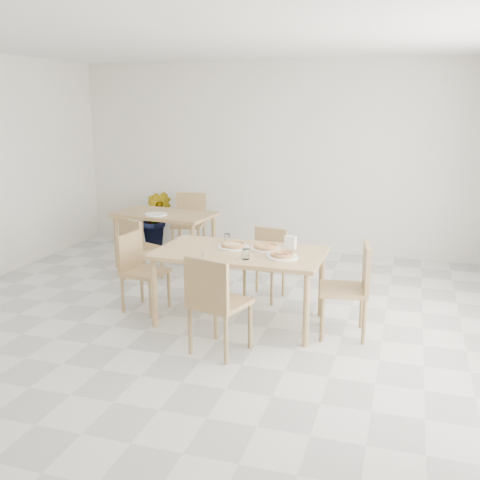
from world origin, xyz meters
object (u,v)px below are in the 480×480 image
(chair_west, at_px, (139,266))
(tumbler_a, at_px, (246,254))
(plate_margherita, at_px, (266,249))
(chair_east, at_px, (353,283))
(napkin_holder, at_px, (290,243))
(plate_pepperoni, at_px, (282,257))
(pizza_margherita, at_px, (266,247))
(second_table, at_px, (165,220))
(tumbler_b, at_px, (227,238))
(chair_south, at_px, (214,299))
(potted_plant, at_px, (156,218))
(chair_back_n, at_px, (190,219))
(plate_empty, at_px, (156,214))
(pizza_pepperoni, at_px, (282,254))
(pizza_mushroom, at_px, (233,245))
(plate_mushroom, at_px, (233,247))
(chair_back_s, at_px, (137,245))
(main_table, at_px, (240,258))
(chair_north, at_px, (267,258))

(chair_west, xyz_separation_m, tumbler_a, (1.29, -0.29, 0.31))
(plate_margherita, bearing_deg, chair_west, -175.38)
(chair_east, height_order, napkin_holder, chair_east)
(plate_pepperoni, relative_size, napkin_holder, 2.14)
(plate_pepperoni, distance_m, napkin_holder, 0.31)
(pizza_margherita, height_order, second_table, pizza_margherita)
(plate_margherita, distance_m, napkin_holder, 0.25)
(tumbler_b, distance_m, second_table, 1.85)
(chair_south, distance_m, chair_west, 1.44)
(chair_west, relative_size, pizza_margherita, 3.15)
(chair_south, distance_m, second_table, 2.89)
(chair_west, xyz_separation_m, potted_plant, (-1.03, 2.61, -0.05))
(second_table, bearing_deg, chair_back_n, 91.82)
(chair_east, bearing_deg, plate_empty, -126.81)
(chair_south, relative_size, pizza_pepperoni, 3.03)
(plate_pepperoni, bearing_deg, tumbler_b, 148.82)
(plate_empty, bearing_deg, pizza_mushroom, -41.55)
(plate_margherita, relative_size, second_table, 0.23)
(napkin_holder, bearing_deg, plate_mushroom, -159.18)
(pizza_margherita, relative_size, chair_back_n, 0.30)
(chair_east, bearing_deg, plate_pepperoni, -91.56)
(plate_mushroom, distance_m, tumbler_b, 0.25)
(chair_back_s, bearing_deg, chair_south, 155.72)
(plate_pepperoni, height_order, potted_plant, potted_plant)
(pizza_margherita, bearing_deg, pizza_mushroom, -175.16)
(napkin_holder, bearing_deg, second_table, 157.45)
(main_table, bearing_deg, tumbler_b, 128.18)
(main_table, height_order, tumbler_a, tumbler_a)
(plate_margherita, height_order, tumbler_b, tumbler_b)
(plate_margherita, xyz_separation_m, pizza_margherita, (0.00, 0.00, 0.02))
(tumbler_a, xyz_separation_m, chair_back_n, (-1.64, 2.61, -0.28))
(pizza_pepperoni, distance_m, chair_back_s, 2.36)
(plate_mushroom, relative_size, tumbler_a, 3.38)
(pizza_margherita, xyz_separation_m, second_table, (-1.79, 1.47, -0.13))
(chair_east, xyz_separation_m, pizza_mushroom, (-1.24, 0.13, 0.25))
(potted_plant, bearing_deg, chair_south, -57.50)
(plate_margherita, distance_m, second_table, 2.32)
(plate_margherita, relative_size, tumbler_a, 3.26)
(chair_back_n, bearing_deg, plate_mushroom, -66.55)
(chair_north, distance_m, pizza_margherita, 0.77)
(tumbler_a, relative_size, napkin_holder, 0.67)
(pizza_pepperoni, height_order, second_table, pizza_pepperoni)
(pizza_mushroom, bearing_deg, plate_pepperoni, -21.07)
(plate_mushroom, bearing_deg, pizza_margherita, 4.84)
(chair_north, height_order, chair_back_n, chair_back_n)
(chair_south, bearing_deg, main_table, -72.44)
(pizza_margherita, relative_size, tumbler_a, 2.74)
(plate_margherita, height_order, second_table, plate_margherita)
(pizza_pepperoni, distance_m, potted_plant, 3.83)
(pizza_pepperoni, height_order, tumbler_a, tumbler_a)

